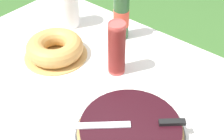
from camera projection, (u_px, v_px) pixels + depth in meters
garden_table at (109, 106)px, 1.28m from camera, size 1.67×1.03×0.68m
tablecloth at (108, 98)px, 1.25m from camera, size 1.68×1.04×0.10m
berry_tart at (130, 131)px, 1.07m from camera, size 0.38×0.38×0.06m
serving_knife at (139, 124)px, 1.04m from camera, size 0.29×0.27×0.01m
bundt_cake at (55, 48)px, 1.40m from camera, size 0.29×0.29×0.09m
cup_stack at (117, 49)px, 1.27m from camera, size 0.07×0.07×0.24m
cider_bottle_green at (121, 14)px, 1.47m from camera, size 0.08×0.08×0.34m
paper_towel_roll at (68, 6)px, 1.57m from camera, size 0.11×0.11×0.22m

